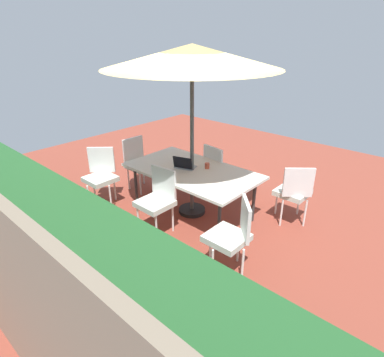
% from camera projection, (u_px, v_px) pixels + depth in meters
% --- Properties ---
extents(ground_plane, '(10.00, 10.00, 0.02)m').
position_uv_depth(ground_plane, '(192.00, 212.00, 5.44)').
color(ground_plane, brown).
extents(hedge_row, '(6.30, 0.94, 1.06)m').
position_uv_depth(hedge_row, '(58.00, 246.00, 3.69)').
color(hedge_row, '#235628').
rests_on(hedge_row, ground_plane).
extents(dining_table, '(2.10, 1.17, 0.76)m').
position_uv_depth(dining_table, '(192.00, 172.00, 5.14)').
color(dining_table, silver).
rests_on(dining_table, ground_plane).
extents(patio_umbrella, '(2.52, 2.52, 2.61)m').
position_uv_depth(patio_umbrella, '(192.00, 58.00, 4.43)').
color(patio_umbrella, '#4C4C4C').
rests_on(patio_umbrella, ground_plane).
extents(chair_north, '(0.47, 0.48, 0.98)m').
position_uv_depth(chair_north, '(158.00, 198.00, 4.71)').
color(chair_north, silver).
rests_on(chair_north, ground_plane).
extents(chair_northeast, '(0.59, 0.59, 0.98)m').
position_uv_depth(chair_northeast, '(101.00, 174.00, 5.49)').
color(chair_northeast, silver).
rests_on(chair_northeast, ground_plane).
extents(chair_southwest, '(0.58, 0.59, 0.98)m').
position_uv_depth(chair_southwest, '(294.00, 190.00, 4.93)').
color(chair_southwest, silver).
rests_on(chair_southwest, ground_plane).
extents(chair_northwest, '(0.59, 0.59, 0.98)m').
position_uv_depth(chair_northwest, '(232.00, 233.00, 3.88)').
color(chair_northwest, silver).
rests_on(chair_northwest, ground_plane).
extents(chair_south, '(0.48, 0.49, 0.98)m').
position_uv_depth(chair_south, '(219.00, 168.00, 5.72)').
color(chair_south, silver).
rests_on(chair_south, ground_plane).
extents(chair_east, '(0.47, 0.46, 0.98)m').
position_uv_depth(chair_east, '(139.00, 161.00, 6.03)').
color(chair_east, silver).
rests_on(chair_east, ground_plane).
extents(laptop, '(0.38, 0.33, 0.21)m').
position_uv_depth(laptop, '(184.00, 165.00, 5.17)').
color(laptop, gray).
rests_on(laptop, dining_table).
extents(cup, '(0.08, 0.08, 0.09)m').
position_uv_depth(cup, '(207.00, 166.00, 5.16)').
color(cup, '#CC4C33').
rests_on(cup, dining_table).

